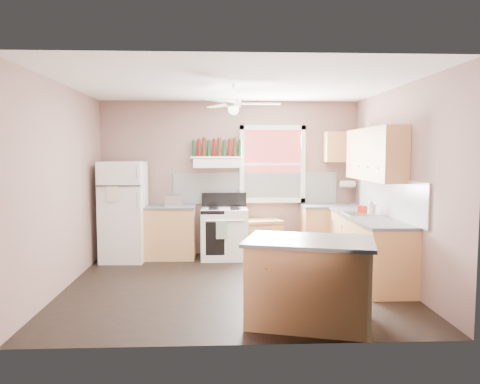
{
  "coord_description": "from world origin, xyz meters",
  "views": [
    {
      "loc": [
        -0.2,
        -6.25,
        1.81
      ],
      "look_at": [
        0.1,
        0.3,
        1.25
      ],
      "focal_mm": 35.0,
      "sensor_mm": 36.0,
      "label": 1
    }
  ],
  "objects_px": {
    "cart": "(263,238)",
    "toaster": "(173,201)",
    "refrigerator": "(124,211)",
    "island": "(309,283)",
    "stove": "(224,233)"
  },
  "relations": [
    {
      "from": "stove",
      "to": "cart",
      "type": "xyz_separation_m",
      "value": [
        0.66,
        0.14,
        -0.11
      ]
    },
    {
      "from": "refrigerator",
      "to": "island",
      "type": "xyz_separation_m",
      "value": [
        2.53,
        -3.0,
        -0.4
      ]
    },
    {
      "from": "cart",
      "to": "toaster",
      "type": "bearing_deg",
      "value": 170.67
    },
    {
      "from": "refrigerator",
      "to": "cart",
      "type": "bearing_deg",
      "value": 7.0
    },
    {
      "from": "stove",
      "to": "toaster",
      "type": "bearing_deg",
      "value": 179.51
    },
    {
      "from": "refrigerator",
      "to": "island",
      "type": "bearing_deg",
      "value": -48.04
    },
    {
      "from": "refrigerator",
      "to": "cart",
      "type": "height_order",
      "value": "refrigerator"
    },
    {
      "from": "toaster",
      "to": "stove",
      "type": "distance_m",
      "value": 1.03
    },
    {
      "from": "cart",
      "to": "stove",
      "type": "bearing_deg",
      "value": 177.66
    },
    {
      "from": "refrigerator",
      "to": "toaster",
      "type": "bearing_deg",
      "value": 8.36
    },
    {
      "from": "toaster",
      "to": "island",
      "type": "height_order",
      "value": "toaster"
    },
    {
      "from": "stove",
      "to": "island",
      "type": "distance_m",
      "value": 3.19
    },
    {
      "from": "refrigerator",
      "to": "toaster",
      "type": "distance_m",
      "value": 0.83
    },
    {
      "from": "refrigerator",
      "to": "island",
      "type": "distance_m",
      "value": 3.94
    },
    {
      "from": "cart",
      "to": "island",
      "type": "xyz_separation_m",
      "value": [
        0.19,
        -3.21,
        0.11
      ]
    }
  ]
}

